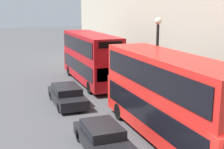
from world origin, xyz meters
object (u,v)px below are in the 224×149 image
at_px(car_hatchback, 67,94).
at_px(pedestrian, 190,106).
at_px(car_dark_sedan, 103,136).
at_px(bus_leading, 169,95).
at_px(bus_second_in_queue, 91,56).

xyz_separation_m(car_hatchback, pedestrian, (6.35, -5.36, 0.03)).
xyz_separation_m(car_dark_sedan, car_hatchback, (-0.00, 7.56, 0.03)).
xyz_separation_m(bus_leading, car_hatchback, (-3.40, 7.73, -1.71)).
distance_m(bus_second_in_queue, car_hatchback, 6.69).
height_order(bus_second_in_queue, car_hatchback, bus_second_in_queue).
bearing_deg(car_hatchback, car_dark_sedan, -90.00).
bearing_deg(car_dark_sedan, bus_leading, -2.88).
bearing_deg(bus_leading, car_dark_sedan, 177.12).
bearing_deg(bus_leading, pedestrian, 38.82).
height_order(car_hatchback, pedestrian, pedestrian).
relative_size(bus_second_in_queue, car_dark_sedan, 2.42).
bearing_deg(car_dark_sedan, bus_second_in_queue, 75.42).
xyz_separation_m(bus_second_in_queue, car_hatchback, (-3.40, -5.51, -1.70)).
bearing_deg(car_hatchback, bus_second_in_queue, 58.30).
relative_size(car_dark_sedan, car_hatchback, 0.90).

